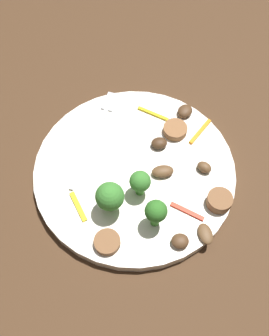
# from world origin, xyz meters

# --- Properties ---
(ground_plane) EXTENTS (1.40, 1.40, 0.00)m
(ground_plane) POSITION_xyz_m (0.00, 0.00, 0.00)
(ground_plane) COLOR #422B19
(plate) EXTENTS (0.28, 0.28, 0.02)m
(plate) POSITION_xyz_m (0.00, 0.00, 0.01)
(plate) COLOR white
(plate) RESTS_ON ground_plane
(fork) EXTENTS (0.17, 0.07, 0.00)m
(fork) POSITION_xyz_m (0.07, 0.05, 0.02)
(fork) COLOR silver
(fork) RESTS_ON plate
(broccoli_floret_0) EXTENTS (0.03, 0.03, 0.05)m
(broccoli_floret_0) POSITION_xyz_m (-0.08, -0.02, 0.05)
(broccoli_floret_0) COLOR #347525
(broccoli_floret_0) RESTS_ON plate
(broccoli_floret_1) EXTENTS (0.04, 0.04, 0.05)m
(broccoli_floret_1) POSITION_xyz_m (-0.06, 0.03, 0.05)
(broccoli_floret_1) COLOR #408630
(broccoli_floret_1) RESTS_ON plate
(broccoli_floret_2) EXTENTS (0.03, 0.03, 0.04)m
(broccoli_floret_2) POSITION_xyz_m (-0.04, -0.01, 0.04)
(broccoli_floret_2) COLOR #408630
(broccoli_floret_2) RESTS_ON plate
(sausage_slice_0) EXTENTS (0.04, 0.04, 0.01)m
(sausage_slice_0) POSITION_xyz_m (-0.11, 0.04, 0.02)
(sausage_slice_0) COLOR brown
(sausage_slice_0) RESTS_ON plate
(sausage_slice_1) EXTENTS (0.04, 0.04, 0.02)m
(sausage_slice_1) POSITION_xyz_m (-0.06, -0.11, 0.03)
(sausage_slice_1) COLOR brown
(sausage_slice_1) RESTS_ON plate
(sausage_slice_2) EXTENTS (0.05, 0.05, 0.01)m
(sausage_slice_2) POSITION_xyz_m (0.06, -0.06, 0.02)
(sausage_slice_2) COLOR brown
(sausage_slice_2) RESTS_ON plate
(mushroom_0) EXTENTS (0.02, 0.03, 0.01)m
(mushroom_0) POSITION_xyz_m (-0.01, -0.04, 0.02)
(mushroom_0) COLOR brown
(mushroom_0) RESTS_ON plate
(mushroom_1) EXTENTS (0.03, 0.02, 0.01)m
(mushroom_1) POSITION_xyz_m (-0.10, -0.08, 0.02)
(mushroom_1) COLOR brown
(mushroom_1) RESTS_ON plate
(mushroom_2) EXTENTS (0.03, 0.03, 0.01)m
(mushroom_2) POSITION_xyz_m (0.09, -0.08, 0.02)
(mushroom_2) COLOR #4C331E
(mushroom_2) RESTS_ON plate
(mushroom_3) EXTENTS (0.02, 0.03, 0.01)m
(mushroom_3) POSITION_xyz_m (0.04, -0.04, 0.02)
(mushroom_3) COLOR #422B19
(mushroom_3) RESTS_ON plate
(mushroom_4) EXTENTS (0.03, 0.03, 0.01)m
(mushroom_4) POSITION_xyz_m (-0.01, -0.10, 0.02)
(mushroom_4) COLOR brown
(mushroom_4) RESTS_ON plate
(mushroom_5) EXTENTS (0.02, 0.02, 0.01)m
(mushroom_5) POSITION_xyz_m (-0.11, -0.05, 0.02)
(mushroom_5) COLOR #4C331E
(mushroom_5) RESTS_ON plate
(pepper_strip_0) EXTENTS (0.03, 0.05, 0.00)m
(pepper_strip_0) POSITION_xyz_m (0.09, -0.03, 0.02)
(pepper_strip_0) COLOR yellow
(pepper_strip_0) RESTS_ON plate
(pepper_strip_1) EXTENTS (0.04, 0.04, 0.00)m
(pepper_strip_1) POSITION_xyz_m (0.06, -0.10, 0.02)
(pepper_strip_1) COLOR orange
(pepper_strip_1) RESTS_ON plate
(pepper_strip_2) EXTENTS (0.03, 0.04, 0.00)m
(pepper_strip_2) POSITION_xyz_m (-0.07, -0.07, 0.02)
(pepper_strip_2) COLOR red
(pepper_strip_2) RESTS_ON plate
(pepper_strip_3) EXTENTS (0.04, 0.02, 0.00)m
(pepper_strip_3) POSITION_xyz_m (-0.06, 0.08, 0.02)
(pepper_strip_3) COLOR yellow
(pepper_strip_3) RESTS_ON plate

